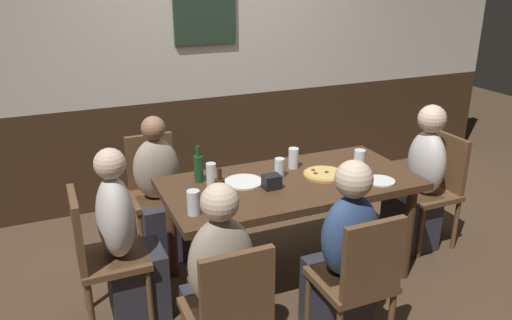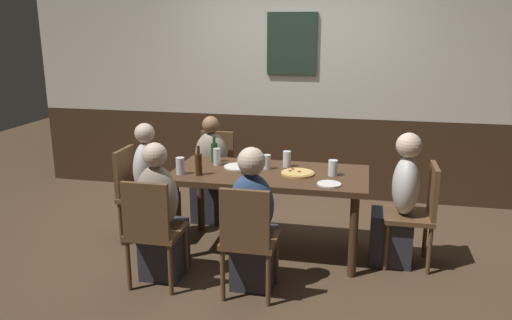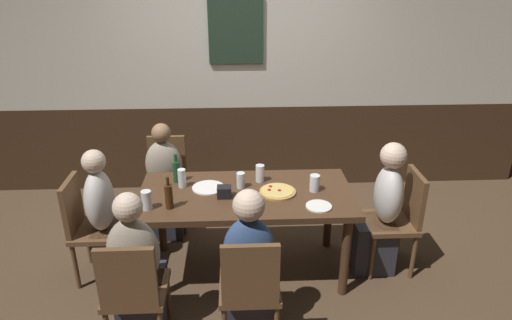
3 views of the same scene
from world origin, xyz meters
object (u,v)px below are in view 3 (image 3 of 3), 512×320
person_left_far (165,189)px  beer_bottle_brown (169,196)px  plate_white_small (319,206)px  person_mid_near (249,272)px  person_head_east (380,217)px  highball_clear (147,201)px  dining_table (246,202)px  chair_mid_near (250,286)px  pizza (278,192)px  pint_glass_amber (260,174)px  condiment_caddy (224,192)px  beer_glass_tall (241,181)px  pint_glass_pale (315,184)px  tumbler_water (182,179)px  person_head_west (110,225)px  chair_head_east (399,216)px  chair_left_far (167,177)px  chair_left_near (133,290)px  chair_head_west (89,223)px  plate_white_large (208,188)px  person_left_near (138,277)px  beer_bottle_green (176,171)px

person_left_far → beer_bottle_brown: size_ratio=4.22×
person_left_far → plate_white_small: size_ratio=5.57×
person_mid_near → person_head_east: (1.10, 0.67, 0.01)m
highball_clear → beer_bottle_brown: size_ratio=0.57×
dining_table → chair_mid_near: bearing=-90.0°
person_head_east → pizza: size_ratio=3.97×
pint_glass_amber → condiment_caddy: pint_glass_amber is taller
highball_clear → beer_glass_tall: bearing=24.2°
person_head_east → condiment_caddy: bearing=-177.3°
pint_glass_pale → tumbler_water: bearing=173.6°
person_head_west → pint_glass_pale: (1.65, 0.01, 0.33)m
chair_head_east → chair_left_far: bearing=157.6°
chair_head_east → person_head_west: (-2.36, 0.00, -0.02)m
dining_table → highball_clear: size_ratio=11.60×
chair_left_far → pint_glass_pale: 1.56m
pizza → person_left_far: bearing=145.8°
chair_left_near → chair_head_west: bearing=122.0°
chair_left_far → plate_white_small: bearing=-40.1°
plate_white_large → tumbler_water: bearing=169.7°
person_head_west → pint_glass_pale: person_head_west is taller
person_head_east → condiment_caddy: 1.31m
chair_mid_near → plate_white_small: 0.83m
pizza → pint_glass_pale: (0.30, 0.02, 0.05)m
person_left_near → pizza: size_ratio=3.92×
pint_glass_amber → beer_glass_tall: 0.19m
person_mid_near → beer_glass_tall: person_mid_near is taller
person_left_near → chair_left_far: bearing=90.0°
chair_left_near → person_left_near: person_left_near is taller
chair_mid_near → chair_head_west: bearing=146.7°
person_left_far → person_mid_near: bearing=-60.7°
pizza → plate_white_small: size_ratio=1.48×
plate_white_large → condiment_caddy: (0.13, -0.15, 0.04)m
tumbler_water → pint_glass_pale: size_ratio=1.14×
chair_left_far → person_left_far: 0.17m
person_left_far → tumbler_water: person_left_far is taller
chair_left_far → tumbler_water: 0.80m
person_mid_near → beer_glass_tall: size_ratio=8.69×
pizza → beer_bottle_green: 0.85m
highball_clear → plate_white_small: 1.27m
person_mid_near → condiment_caddy: bearing=105.6°
chair_left_near → tumbler_water: bearing=76.3°
person_left_far → person_head_east: size_ratio=0.95×
pint_glass_amber → plate_white_small: bearing=-47.6°
plate_white_small → chair_head_east: bearing=19.1°
dining_table → chair_left_near: (-0.75, -0.83, -0.16)m
highball_clear → pint_glass_pale: 1.30m
chair_mid_near → person_head_west: size_ratio=0.78×
chair_head_east → condiment_caddy: 1.46m
person_left_far → chair_left_near: bearing=-90.0°
pizza → highball_clear: bearing=-168.2°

